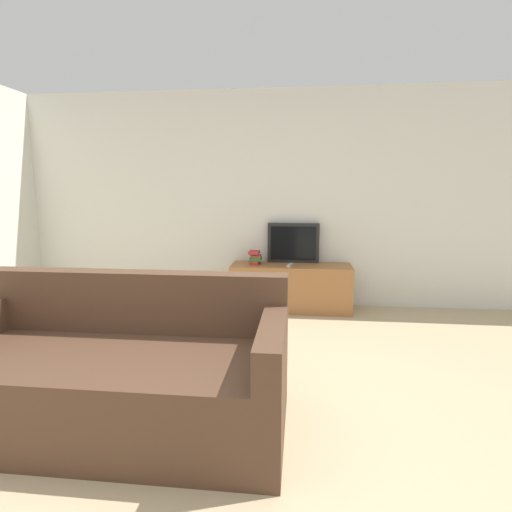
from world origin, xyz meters
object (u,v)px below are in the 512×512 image
tv_stand (291,287)px  book_stack (255,258)px  couch (117,376)px  remote_on_stand (290,265)px  television (293,243)px

tv_stand → book_stack: (-0.43, 0.03, 0.35)m
couch → tv_stand: bearing=68.6°
remote_on_stand → tv_stand: bearing=81.8°
television → remote_on_stand: (-0.03, -0.26, -0.23)m
tv_stand → couch: (-0.98, -2.50, 0.03)m
book_stack → remote_on_stand: 0.44m
remote_on_stand → couch: bearing=-111.8°
television → remote_on_stand: television is taller
tv_stand → remote_on_stand: 0.29m
couch → remote_on_stand: (0.97, 2.43, 0.25)m
television → tv_stand: bearing=-96.3°
television → remote_on_stand: 0.35m
tv_stand → couch: couch is taller
tv_stand → book_stack: size_ratio=6.56×
television → couch: (-1.00, -2.69, -0.48)m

